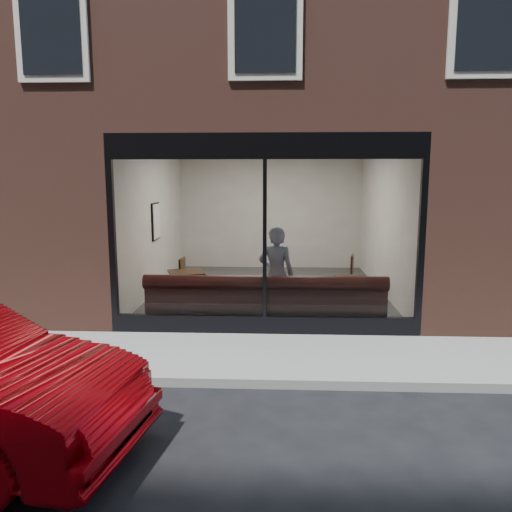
{
  "coord_description": "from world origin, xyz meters",
  "views": [
    {
      "loc": [
        0.21,
        -5.78,
        2.54
      ],
      "look_at": [
        -0.15,
        2.4,
        1.23
      ],
      "focal_mm": 35.0,
      "sensor_mm": 36.0,
      "label": 1
    }
  ],
  "objects_px": {
    "banquette": "(265,314)",
    "cafe_table_left": "(186,273)",
    "person": "(276,275)",
    "cafe_table_right": "(351,278)",
    "cafe_chair_left": "(173,293)",
    "cafe_chair_right": "(342,288)"
  },
  "relations": [
    {
      "from": "banquette",
      "to": "cafe_table_right",
      "type": "distance_m",
      "value": 1.7
    },
    {
      "from": "person",
      "to": "cafe_table_left",
      "type": "bearing_deg",
      "value": -13.03
    },
    {
      "from": "cafe_table_right",
      "to": "cafe_chair_right",
      "type": "xyz_separation_m",
      "value": [
        0.02,
        1.4,
        -0.5
      ]
    },
    {
      "from": "person",
      "to": "cafe_chair_right",
      "type": "relative_size",
      "value": 4.44
    },
    {
      "from": "cafe_chair_right",
      "to": "cafe_chair_left",
      "type": "bearing_deg",
      "value": 21.62
    },
    {
      "from": "cafe_chair_left",
      "to": "cafe_chair_right",
      "type": "height_order",
      "value": "cafe_chair_left"
    },
    {
      "from": "cafe_chair_left",
      "to": "cafe_table_left",
      "type": "bearing_deg",
      "value": 132.31
    },
    {
      "from": "person",
      "to": "cafe_table_left",
      "type": "relative_size",
      "value": 2.71
    },
    {
      "from": "banquette",
      "to": "cafe_table_right",
      "type": "relative_size",
      "value": 7.19
    },
    {
      "from": "person",
      "to": "cafe_table_left",
      "type": "height_order",
      "value": "person"
    },
    {
      "from": "cafe_table_left",
      "to": "cafe_table_right",
      "type": "distance_m",
      "value": 3.08
    },
    {
      "from": "banquette",
      "to": "cafe_chair_left",
      "type": "relative_size",
      "value": 9.75
    },
    {
      "from": "cafe_chair_left",
      "to": "banquette",
      "type": "bearing_deg",
      "value": 146.58
    },
    {
      "from": "person",
      "to": "banquette",
      "type": "bearing_deg",
      "value": 65.05
    },
    {
      "from": "person",
      "to": "cafe_table_right",
      "type": "relative_size",
      "value": 3.05
    },
    {
      "from": "banquette",
      "to": "person",
      "type": "xyz_separation_m",
      "value": [
        0.18,
        0.27,
        0.62
      ]
    },
    {
      "from": "banquette",
      "to": "cafe_table_left",
      "type": "relative_size",
      "value": 6.38
    },
    {
      "from": "person",
      "to": "cafe_chair_left",
      "type": "relative_size",
      "value": 4.14
    },
    {
      "from": "banquette",
      "to": "cafe_table_left",
      "type": "bearing_deg",
      "value": 147.85
    },
    {
      "from": "banquette",
      "to": "cafe_chair_left",
      "type": "distance_m",
      "value": 2.32
    },
    {
      "from": "cafe_table_left",
      "to": "cafe_chair_right",
      "type": "xyz_separation_m",
      "value": [
        3.07,
        0.99,
        -0.5
      ]
    },
    {
      "from": "cafe_table_left",
      "to": "cafe_table_right",
      "type": "xyz_separation_m",
      "value": [
        3.05,
        -0.41,
        0.0
      ]
    }
  ]
}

